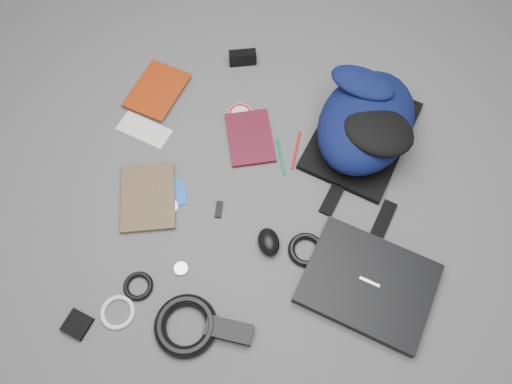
# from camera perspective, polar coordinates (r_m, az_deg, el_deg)

# --- Properties ---
(ground) EXTENTS (4.00, 4.00, 0.00)m
(ground) POSITION_cam_1_polar(r_m,az_deg,el_deg) (1.66, 0.00, -0.30)
(ground) COLOR #4F4F51
(ground) RESTS_ON ground
(backpack) EXTENTS (0.47, 0.56, 0.20)m
(backpack) POSITION_cam_1_polar(r_m,az_deg,el_deg) (1.73, 12.50, 7.86)
(backpack) COLOR black
(backpack) RESTS_ON ground
(laptop) EXTENTS (0.45, 0.40, 0.04)m
(laptop) POSITION_cam_1_polar(r_m,az_deg,el_deg) (1.58, 12.70, -10.16)
(laptop) COLOR black
(laptop) RESTS_ON ground
(textbook_red) EXTENTS (0.23, 0.27, 0.02)m
(textbook_red) POSITION_cam_1_polar(r_m,az_deg,el_deg) (1.94, -13.43, 12.05)
(textbook_red) COLOR maroon
(textbook_red) RESTS_ON ground
(comic_book) EXTENTS (0.23, 0.28, 0.02)m
(comic_book) POSITION_cam_1_polar(r_m,az_deg,el_deg) (1.70, -15.18, -0.77)
(comic_book) COLOR #AA830C
(comic_book) RESTS_ON ground
(envelope) EXTENTS (0.21, 0.14, 0.00)m
(envelope) POSITION_cam_1_polar(r_m,az_deg,el_deg) (1.83, -12.66, 6.96)
(envelope) COLOR silver
(envelope) RESTS_ON ground
(dvd_case) EXTENTS (0.20, 0.25, 0.02)m
(dvd_case) POSITION_cam_1_polar(r_m,az_deg,el_deg) (1.76, -0.68, 6.22)
(dvd_case) COLOR #400C17
(dvd_case) RESTS_ON ground
(compact_camera) EXTENTS (0.11, 0.06, 0.06)m
(compact_camera) POSITION_cam_1_polar(r_m,az_deg,el_deg) (1.94, -1.53, 15.09)
(compact_camera) COLOR black
(compact_camera) RESTS_ON ground
(sticker_disc) EXTENTS (0.11, 0.11, 0.00)m
(sticker_disc) POSITION_cam_1_polar(r_m,az_deg,el_deg) (1.82, -1.83, 8.95)
(sticker_disc) COLOR silver
(sticker_disc) RESTS_ON ground
(pen_teal) EXTENTS (0.05, 0.14, 0.01)m
(pen_teal) POSITION_cam_1_polar(r_m,az_deg,el_deg) (1.73, 2.86, 4.04)
(pen_teal) COLOR #0C7262
(pen_teal) RESTS_ON ground
(pen_red) EXTENTS (0.02, 0.15, 0.01)m
(pen_red) POSITION_cam_1_polar(r_m,az_deg,el_deg) (1.74, 4.60, 4.83)
(pen_red) COLOR red
(pen_red) RESTS_ON ground
(id_badge) EXTENTS (0.09, 0.11, 0.00)m
(id_badge) POSITION_cam_1_polar(r_m,az_deg,el_deg) (1.68, -9.13, -0.10)
(id_badge) COLOR blue
(id_badge) RESTS_ON ground
(usb_black) EXTENTS (0.02, 0.06, 0.01)m
(usb_black) POSITION_cam_1_polar(r_m,az_deg,el_deg) (1.64, -4.26, -2.00)
(usb_black) COLOR black
(usb_black) RESTS_ON ground
(mouse) EXTENTS (0.10, 0.11, 0.05)m
(mouse) POSITION_cam_1_polar(r_m,az_deg,el_deg) (1.57, 1.46, -5.73)
(mouse) COLOR black
(mouse) RESTS_ON ground
(headphone_left) EXTENTS (0.06, 0.06, 0.01)m
(headphone_left) POSITION_cam_1_polar(r_m,az_deg,el_deg) (1.66, -9.71, -1.69)
(headphone_left) COLOR silver
(headphone_left) RESTS_ON ground
(headphone_right) EXTENTS (0.05, 0.05, 0.01)m
(headphone_right) POSITION_cam_1_polar(r_m,az_deg,el_deg) (1.58, -8.57, -8.66)
(headphone_right) COLOR silver
(headphone_right) RESTS_ON ground
(cable_coil) EXTENTS (0.15, 0.15, 0.02)m
(cable_coil) POSITION_cam_1_polar(r_m,az_deg,el_deg) (1.59, 5.73, -6.59)
(cable_coil) COLOR black
(cable_coil) RESTS_ON ground
(power_brick) EXTENTS (0.14, 0.07, 0.03)m
(power_brick) POSITION_cam_1_polar(r_m,az_deg,el_deg) (1.51, -3.10, -15.52)
(power_brick) COLOR black
(power_brick) RESTS_ON ground
(power_cord_coil) EXTENTS (0.24, 0.24, 0.04)m
(power_cord_coil) POSITION_cam_1_polar(r_m,az_deg,el_deg) (1.53, -8.02, -14.87)
(power_cord_coil) COLOR black
(power_cord_coil) RESTS_ON ground
(pouch) EXTENTS (0.09, 0.09, 0.02)m
(pouch) POSITION_cam_1_polar(r_m,az_deg,el_deg) (1.61, -19.75, -14.05)
(pouch) COLOR black
(pouch) RESTS_ON ground
(earbud_coil) EXTENTS (0.12, 0.12, 0.02)m
(earbud_coil) POSITION_cam_1_polar(r_m,az_deg,el_deg) (1.59, -13.30, -10.42)
(earbud_coil) COLOR black
(earbud_coil) RESTS_ON ground
(white_cable_coil) EXTENTS (0.12, 0.12, 0.01)m
(white_cable_coil) POSITION_cam_1_polar(r_m,az_deg,el_deg) (1.59, -15.54, -13.10)
(white_cable_coil) COLOR white
(white_cable_coil) RESTS_ON ground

